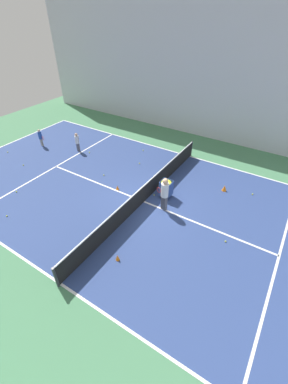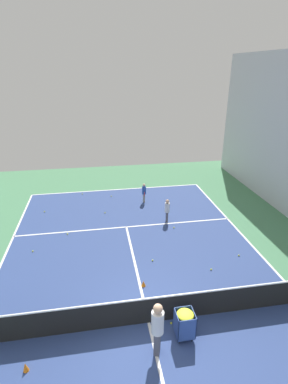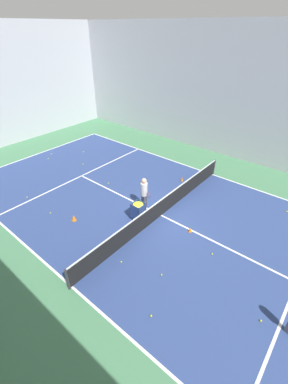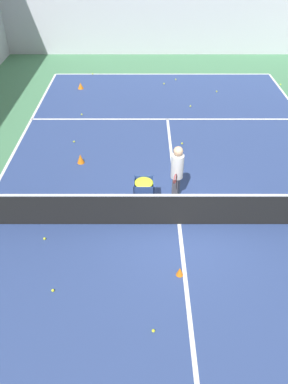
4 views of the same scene
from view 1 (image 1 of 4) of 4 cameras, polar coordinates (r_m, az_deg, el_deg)
name	(u,v)px [view 1 (image 1 of 4)]	position (r m, az deg, el deg)	size (l,w,h in m)	color
ground_plane	(144,202)	(13.10, 0.00, -2.17)	(34.19, 34.19, 0.00)	#477F56
court_playing_area	(144,202)	(13.10, 0.00, -2.17)	(11.25, 23.47, 0.00)	navy
line_baseline_near	(4,146)	(20.92, -28.63, 9.05)	(11.25, 0.10, 0.00)	white
line_sideline_left	(190,156)	(17.32, 10.15, 7.81)	(0.10, 23.47, 0.00)	white
line_sideline_right	(61,284)	(10.33, -18.02, -18.86)	(0.10, 23.47, 0.00)	white
line_service_near	(56,166)	(16.85, -18.94, 5.41)	(11.25, 0.10, 0.00)	white
line_service_far	(279,256)	(11.94, 27.82, -12.44)	(11.25, 0.10, 0.00)	white
line_centre_service	(144,202)	(13.10, 0.00, -2.16)	(0.10, 12.91, 0.00)	white
hall_enclosure_left	(219,76)	(18.88, 16.33, 23.56)	(0.15, 30.49, 8.65)	silver
tennis_net	(144,193)	(12.77, 0.00, -0.31)	(11.55, 0.10, 1.03)	#2D2D33
player_near_baseline	(40,137)	(19.47, -22.04, 11.33)	(0.30, 0.59, 1.22)	gray
coach_at_net	(165,192)	(12.06, 4.60, -0.08)	(0.46, 0.72, 1.80)	#4C4C56
child_midcourt	(77,141)	(17.93, -14.63, 10.90)	(0.31, 0.31, 1.30)	#4C4C56
ball_cart	(166,186)	(13.09, 4.96, 1.35)	(0.56, 0.57, 0.97)	#2D478C
training_cone_1	(224,188)	(14.43, 17.44, 0.84)	(0.25, 0.25, 0.32)	orange
training_cone_2	(117,188)	(13.95, -5.93, 0.99)	(0.17, 0.17, 0.24)	orange
training_cone_3	(118,257)	(10.46, -5.90, -14.26)	(0.16, 0.16, 0.28)	orange
tennis_ball_0	(16,192)	(15.32, -26.50, 0.05)	(0.07, 0.07, 0.07)	yellow
tennis_ball_1	(104,175)	(15.23, -8.92, 3.72)	(0.07, 0.07, 0.07)	yellow
tennis_ball_3	(226,241)	(11.62, 17.67, -10.42)	(0.07, 0.07, 0.07)	yellow
tennis_ball_4	(7,216)	(13.86, -28.19, -4.71)	(0.07, 0.07, 0.07)	yellow
tennis_ball_5	(253,194)	(14.71, 22.97, -0.45)	(0.07, 0.07, 0.07)	yellow
tennis_ball_8	(154,195)	(13.49, 2.26, -0.70)	(0.07, 0.07, 0.07)	yellow
tennis_ball_9	(139,163)	(16.20, -1.01, 6.39)	(0.07, 0.07, 0.07)	yellow
tennis_ball_13	(167,167)	(15.89, 5.15, 5.57)	(0.07, 0.07, 0.07)	yellow
tennis_ball_14	(89,152)	(17.85, -12.05, 8.61)	(0.07, 0.07, 0.07)	yellow
tennis_ball_15	(8,152)	(19.76, -28.04, 7.82)	(0.07, 0.07, 0.07)	yellow
tennis_ball_16	(23,165)	(17.69, -25.25, 5.43)	(0.07, 0.07, 0.07)	yellow
tennis_ball_19	(143,150)	(17.72, -0.19, 9.24)	(0.07, 0.07, 0.07)	yellow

